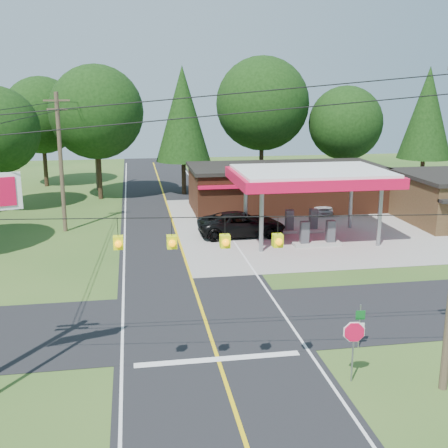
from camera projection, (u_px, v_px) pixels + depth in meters
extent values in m
plane|color=#2D521C|center=(206.00, 322.00, 25.30)|extent=(120.00, 120.00, 0.00)
cube|color=black|center=(206.00, 322.00, 25.30)|extent=(8.00, 120.00, 0.02)
cube|color=black|center=(206.00, 322.00, 25.30)|extent=(70.00, 7.00, 0.02)
cube|color=yellow|center=(206.00, 322.00, 25.29)|extent=(0.15, 110.00, 0.00)
cylinder|color=gray|center=(261.00, 220.00, 35.65)|extent=(0.28, 0.28, 4.20)
cylinder|color=gray|center=(246.00, 204.00, 40.44)|extent=(0.28, 0.28, 4.20)
cylinder|color=gray|center=(380.00, 215.00, 36.93)|extent=(0.28, 0.28, 4.20)
cylinder|color=gray|center=(351.00, 200.00, 41.72)|extent=(0.28, 0.28, 4.20)
cube|color=red|center=(311.00, 177.00, 38.15)|extent=(10.60, 7.40, 0.70)
cube|color=white|center=(311.00, 171.00, 38.05)|extent=(10.00, 7.00, 0.25)
cube|color=#9E9B93|center=(317.00, 244.00, 37.43)|extent=(3.20, 0.90, 0.22)
cube|color=#3F3F44|center=(304.00, 233.00, 37.09)|extent=(0.55, 0.45, 1.50)
cube|color=#3F3F44|center=(330.00, 231.00, 37.38)|extent=(0.55, 0.45, 1.50)
cube|color=#9E9B93|center=(301.00, 231.00, 40.88)|extent=(3.20, 0.90, 0.22)
cube|color=#3F3F44|center=(289.00, 220.00, 40.54)|extent=(0.55, 0.45, 1.50)
cube|color=#3F3F44|center=(313.00, 219.00, 40.83)|extent=(0.55, 0.45, 1.50)
cube|color=#4E2616|center=(285.00, 189.00, 48.51)|extent=(16.00, 7.00, 3.50)
cube|color=black|center=(285.00, 167.00, 48.05)|extent=(16.40, 7.40, 0.30)
cube|color=red|center=(297.00, 185.00, 44.83)|extent=(16.00, 0.50, 0.25)
cylinder|color=#473828|center=(61.00, 163.00, 40.07)|extent=(0.30, 0.30, 10.00)
cube|color=#473828|center=(56.00, 100.00, 39.02)|extent=(1.80, 0.12, 0.12)
cube|color=#473828|center=(57.00, 109.00, 39.16)|extent=(1.40, 0.12, 0.12)
cylinder|color=#473828|center=(96.00, 143.00, 56.65)|extent=(0.30, 0.30, 9.50)
cube|color=#E3EF0C|center=(118.00, 243.00, 17.96)|extent=(0.32, 0.32, 0.42)
cube|color=#E3EF0C|center=(172.00, 242.00, 18.04)|extent=(0.32, 0.32, 0.42)
cube|color=#E3EF0C|center=(225.00, 241.00, 18.12)|extent=(0.32, 0.32, 0.42)
cube|color=#E3EF0C|center=(278.00, 240.00, 18.20)|extent=(0.32, 0.32, 0.42)
cylinder|color=#332316|center=(1.00, 188.00, 47.50)|extent=(0.44, 0.44, 3.96)
cylinder|color=#332316|center=(100.00, 174.00, 52.52)|extent=(0.44, 0.44, 4.68)
sphere|color=black|center=(96.00, 112.00, 51.15)|extent=(8.58, 8.58, 8.58)
cylinder|color=#332316|center=(184.00, 172.00, 54.79)|extent=(0.44, 0.44, 4.32)
cone|color=black|center=(183.00, 114.00, 53.44)|extent=(5.28, 5.28, 9.00)
cylinder|color=#332316|center=(261.00, 166.00, 56.94)|extent=(0.44, 0.44, 5.04)
sphere|color=black|center=(262.00, 104.00, 55.47)|extent=(9.24, 9.24, 9.24)
cylinder|color=#332316|center=(343.00, 172.00, 56.43)|extent=(0.44, 0.44, 3.96)
sphere|color=black|center=(346.00, 123.00, 55.27)|extent=(7.26, 7.26, 7.26)
cylinder|color=#332316|center=(422.00, 170.00, 56.70)|extent=(0.44, 0.44, 4.32)
cone|color=black|center=(427.00, 113.00, 55.36)|extent=(5.28, 5.28, 9.00)
cylinder|color=#332316|center=(45.00, 166.00, 59.27)|extent=(0.44, 0.44, 4.32)
sphere|color=black|center=(42.00, 115.00, 58.00)|extent=(7.92, 7.92, 7.92)
imported|color=black|center=(241.00, 224.00, 39.70)|extent=(6.40, 6.40, 1.72)
imported|color=silver|center=(314.00, 204.00, 47.16)|extent=(4.86, 4.86, 1.42)
cylinder|color=gray|center=(353.00, 353.00, 20.01)|extent=(0.07, 0.07, 2.22)
cylinder|color=gray|center=(359.00, 326.00, 22.65)|extent=(0.06, 0.06, 1.87)
cube|color=#0C591E|center=(360.00, 315.00, 22.49)|extent=(0.38, 0.07, 0.38)
cube|color=white|center=(360.00, 326.00, 22.60)|extent=(0.38, 0.07, 0.26)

